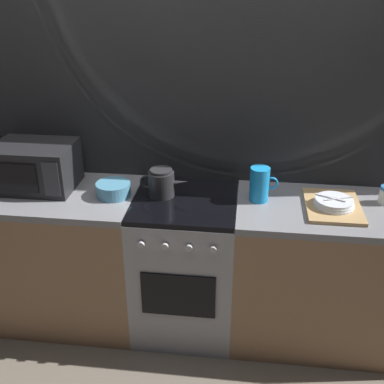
{
  "coord_description": "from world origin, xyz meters",
  "views": [
    {
      "loc": [
        0.33,
        -2.41,
        2.16
      ],
      "look_at": [
        0.04,
        0.0,
        0.95
      ],
      "focal_mm": 44.59,
      "sensor_mm": 36.0,
      "label": 1
    }
  ],
  "objects_px": {
    "microwave": "(35,166)",
    "pitcher": "(260,184)",
    "stove_unit": "(185,264)",
    "mixing_bowl": "(113,189)",
    "dish_pile": "(333,204)",
    "kettle": "(162,183)"
  },
  "relations": [
    {
      "from": "microwave",
      "to": "pitcher",
      "type": "relative_size",
      "value": 2.3
    },
    {
      "from": "stove_unit",
      "to": "mixing_bowl",
      "type": "relative_size",
      "value": 4.5
    },
    {
      "from": "mixing_bowl",
      "to": "dish_pile",
      "type": "height_order",
      "value": "mixing_bowl"
    },
    {
      "from": "microwave",
      "to": "mixing_bowl",
      "type": "distance_m",
      "value": 0.5
    },
    {
      "from": "stove_unit",
      "to": "microwave",
      "type": "relative_size",
      "value": 1.96
    },
    {
      "from": "microwave",
      "to": "pitcher",
      "type": "bearing_deg",
      "value": -0.71
    },
    {
      "from": "kettle",
      "to": "dish_pile",
      "type": "xyz_separation_m",
      "value": [
        0.97,
        -0.04,
        -0.06
      ]
    },
    {
      "from": "stove_unit",
      "to": "pitcher",
      "type": "xyz_separation_m",
      "value": [
        0.42,
        0.04,
        0.55
      ]
    },
    {
      "from": "pitcher",
      "to": "mixing_bowl",
      "type": "bearing_deg",
      "value": -177.08
    },
    {
      "from": "stove_unit",
      "to": "dish_pile",
      "type": "relative_size",
      "value": 2.25
    },
    {
      "from": "microwave",
      "to": "kettle",
      "type": "relative_size",
      "value": 1.62
    },
    {
      "from": "microwave",
      "to": "dish_pile",
      "type": "distance_m",
      "value": 1.74
    },
    {
      "from": "dish_pile",
      "to": "microwave",
      "type": "bearing_deg",
      "value": 177.85
    },
    {
      "from": "kettle",
      "to": "pitcher",
      "type": "bearing_deg",
      "value": 0.98
    },
    {
      "from": "mixing_bowl",
      "to": "dish_pile",
      "type": "xyz_separation_m",
      "value": [
        1.25,
        -0.01,
        -0.02
      ]
    },
    {
      "from": "microwave",
      "to": "mixing_bowl",
      "type": "xyz_separation_m",
      "value": [
        0.48,
        -0.06,
        -0.1
      ]
    },
    {
      "from": "kettle",
      "to": "pitcher",
      "type": "xyz_separation_m",
      "value": [
        0.56,
        0.01,
        0.02
      ]
    },
    {
      "from": "kettle",
      "to": "mixing_bowl",
      "type": "height_order",
      "value": "kettle"
    },
    {
      "from": "kettle",
      "to": "dish_pile",
      "type": "height_order",
      "value": "kettle"
    },
    {
      "from": "kettle",
      "to": "dish_pile",
      "type": "relative_size",
      "value": 0.71
    },
    {
      "from": "mixing_bowl",
      "to": "dish_pile",
      "type": "relative_size",
      "value": 0.5
    },
    {
      "from": "dish_pile",
      "to": "stove_unit",
      "type": "bearing_deg",
      "value": 179.74
    }
  ]
}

